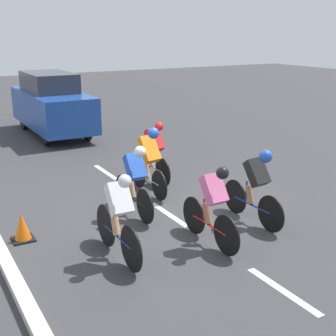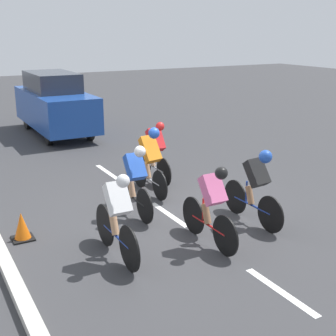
{
  "view_description": "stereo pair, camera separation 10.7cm",
  "coord_description": "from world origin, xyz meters",
  "px_view_note": "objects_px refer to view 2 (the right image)",
  "views": [
    {
      "loc": [
        4.22,
        7.59,
        3.49
      ],
      "look_at": [
        0.01,
        0.21,
        0.95
      ],
      "focal_mm": 50.0,
      "sensor_mm": 36.0,
      "label": 1
    },
    {
      "loc": [
        4.13,
        7.65,
        3.49
      ],
      "look_at": [
        0.01,
        0.21,
        0.95
      ],
      "focal_mm": 50.0,
      "sensor_mm": 36.0,
      "label": 2
    }
  ],
  "objects_px": {
    "cyclist_pink": "(211,204)",
    "support_car": "(55,104)",
    "cyclist_orange": "(150,158)",
    "traffic_cone": "(22,227)",
    "cyclist_red": "(155,150)",
    "cyclist_black": "(256,184)",
    "cyclist_blue": "(135,179)",
    "cyclist_white": "(117,215)"
  },
  "relations": [
    {
      "from": "cyclist_white",
      "to": "traffic_cone",
      "type": "distance_m",
      "value": 1.93
    },
    {
      "from": "cyclist_orange",
      "to": "support_car",
      "type": "distance_m",
      "value": 7.05
    },
    {
      "from": "cyclist_pink",
      "to": "cyclist_blue",
      "type": "bearing_deg",
      "value": -72.88
    },
    {
      "from": "cyclist_orange",
      "to": "support_car",
      "type": "bearing_deg",
      "value": -89.54
    },
    {
      "from": "cyclist_white",
      "to": "cyclist_blue",
      "type": "relative_size",
      "value": 1.03
    },
    {
      "from": "cyclist_orange",
      "to": "cyclist_pink",
      "type": "bearing_deg",
      "value": 84.71
    },
    {
      "from": "cyclist_orange",
      "to": "traffic_cone",
      "type": "distance_m",
      "value": 3.17
    },
    {
      "from": "cyclist_black",
      "to": "cyclist_pink",
      "type": "relative_size",
      "value": 1.05
    },
    {
      "from": "cyclist_red",
      "to": "cyclist_black",
      "type": "bearing_deg",
      "value": 97.85
    },
    {
      "from": "cyclist_red",
      "to": "support_car",
      "type": "relative_size",
      "value": 0.37
    },
    {
      "from": "cyclist_black",
      "to": "cyclist_orange",
      "type": "relative_size",
      "value": 1.04
    },
    {
      "from": "support_car",
      "to": "traffic_cone",
      "type": "bearing_deg",
      "value": 70.07
    },
    {
      "from": "cyclist_black",
      "to": "cyclist_white",
      "type": "bearing_deg",
      "value": 1.11
    },
    {
      "from": "cyclist_orange",
      "to": "traffic_cone",
      "type": "relative_size",
      "value": 3.34
    },
    {
      "from": "cyclist_orange",
      "to": "cyclist_blue",
      "type": "relative_size",
      "value": 0.99
    },
    {
      "from": "cyclist_orange",
      "to": "support_car",
      "type": "xyz_separation_m",
      "value": [
        0.06,
        -7.04,
        0.22
      ]
    },
    {
      "from": "cyclist_pink",
      "to": "support_car",
      "type": "height_order",
      "value": "support_car"
    },
    {
      "from": "cyclist_white",
      "to": "support_car",
      "type": "xyz_separation_m",
      "value": [
        -1.73,
        -9.46,
        0.3
      ]
    },
    {
      "from": "support_car",
      "to": "cyclist_orange",
      "type": "bearing_deg",
      "value": 90.46
    },
    {
      "from": "cyclist_pink",
      "to": "cyclist_blue",
      "type": "distance_m",
      "value": 1.87
    },
    {
      "from": "support_car",
      "to": "cyclist_white",
      "type": "bearing_deg",
      "value": 79.62
    },
    {
      "from": "cyclist_black",
      "to": "cyclist_pink",
      "type": "distance_m",
      "value": 1.26
    },
    {
      "from": "cyclist_red",
      "to": "support_car",
      "type": "xyz_separation_m",
      "value": [
        0.58,
        -6.26,
        0.29
      ]
    },
    {
      "from": "cyclist_red",
      "to": "cyclist_orange",
      "type": "bearing_deg",
      "value": 56.35
    },
    {
      "from": "cyclist_white",
      "to": "cyclist_pink",
      "type": "height_order",
      "value": "cyclist_white"
    },
    {
      "from": "cyclist_orange",
      "to": "cyclist_white",
      "type": "bearing_deg",
      "value": 53.44
    },
    {
      "from": "cyclist_white",
      "to": "traffic_cone",
      "type": "height_order",
      "value": "cyclist_white"
    },
    {
      "from": "cyclist_black",
      "to": "traffic_cone",
      "type": "distance_m",
      "value": 4.19
    },
    {
      "from": "cyclist_pink",
      "to": "cyclist_red",
      "type": "distance_m",
      "value": 3.59
    },
    {
      "from": "cyclist_orange",
      "to": "cyclist_pink",
      "type": "distance_m",
      "value": 2.73
    },
    {
      "from": "cyclist_white",
      "to": "cyclist_red",
      "type": "relative_size",
      "value": 1.01
    },
    {
      "from": "cyclist_white",
      "to": "cyclist_pink",
      "type": "bearing_deg",
      "value": 168.89
    },
    {
      "from": "cyclist_blue",
      "to": "traffic_cone",
      "type": "height_order",
      "value": "cyclist_blue"
    },
    {
      "from": "support_car",
      "to": "cyclist_red",
      "type": "bearing_deg",
      "value": 95.29
    },
    {
      "from": "cyclist_black",
      "to": "support_car",
      "type": "height_order",
      "value": "support_car"
    },
    {
      "from": "cyclist_blue",
      "to": "traffic_cone",
      "type": "distance_m",
      "value": 2.22
    },
    {
      "from": "cyclist_black",
      "to": "support_car",
      "type": "relative_size",
      "value": 0.37
    },
    {
      "from": "traffic_cone",
      "to": "cyclist_black",
      "type": "bearing_deg",
      "value": 160.38
    },
    {
      "from": "cyclist_orange",
      "to": "traffic_cone",
      "type": "bearing_deg",
      "value": 18.04
    },
    {
      "from": "cyclist_white",
      "to": "cyclist_black",
      "type": "distance_m",
      "value": 2.75
    },
    {
      "from": "cyclist_black",
      "to": "traffic_cone",
      "type": "relative_size",
      "value": 3.48
    },
    {
      "from": "cyclist_blue",
      "to": "traffic_cone",
      "type": "relative_size",
      "value": 3.37
    }
  ]
}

